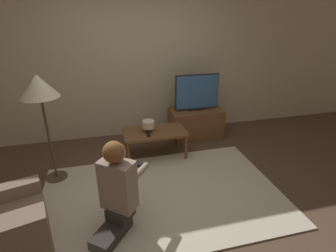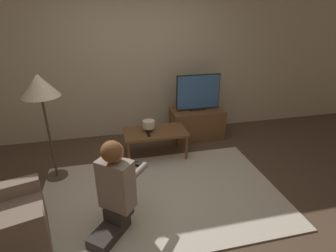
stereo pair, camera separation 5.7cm
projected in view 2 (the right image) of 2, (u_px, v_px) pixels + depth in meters
ground_plane at (162, 196)px, 3.25m from camera, size 10.00×10.00×0.00m
wall_back at (138, 62)px, 4.44m from camera, size 10.00×0.06×2.60m
rug at (162, 195)px, 3.24m from camera, size 2.91×1.86×0.02m
tv_stand at (197, 124)px, 4.66m from camera, size 0.90×0.49×0.52m
tv at (198, 92)px, 4.43m from camera, size 0.76×0.08×0.62m
coffee_table at (155, 134)px, 3.98m from camera, size 0.95×0.52×0.43m
floor_lamp at (40, 91)px, 3.11m from camera, size 0.45×0.45×1.43m
person_kneeling at (115, 186)px, 2.57m from camera, size 0.69×0.78×1.00m
table_lamp at (149, 125)px, 3.92m from camera, size 0.18×0.18×0.17m
remote at (149, 134)px, 3.84m from camera, size 0.04×0.15×0.02m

